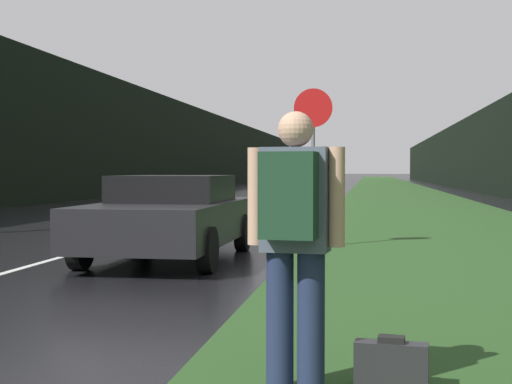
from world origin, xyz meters
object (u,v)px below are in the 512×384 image
(stop_sign, at_px, (313,150))
(car_passing_near, at_px, (171,216))
(hitchhiker_with_backpack, at_px, (294,233))
(suitcase, at_px, (391,366))

(stop_sign, xyz_separation_m, car_passing_near, (-2.10, -1.94, -1.09))
(hitchhiker_with_backpack, xyz_separation_m, car_passing_near, (-2.64, 6.51, -0.33))
(stop_sign, height_order, car_passing_near, stop_sign)
(hitchhiker_with_backpack, bearing_deg, suitcase, 23.33)
(stop_sign, relative_size, hitchhiker_with_backpack, 1.63)
(car_passing_near, bearing_deg, hitchhiker_with_backpack, 112.08)
(suitcase, bearing_deg, hitchhiker_with_backpack, -156.67)
(hitchhiker_with_backpack, relative_size, suitcase, 3.74)
(stop_sign, bearing_deg, hitchhiker_with_backpack, -86.31)
(stop_sign, distance_m, hitchhiker_with_backpack, 8.50)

